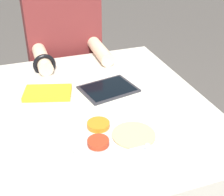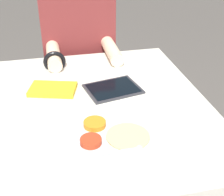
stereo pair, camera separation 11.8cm
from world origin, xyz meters
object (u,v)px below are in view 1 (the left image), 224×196
(thali_tray, at_px, (116,136))
(person_diner, at_px, (66,71))
(red_notebook, at_px, (48,93))
(tablet_device, at_px, (108,89))

(thali_tray, bearing_deg, person_diner, 89.78)
(red_notebook, distance_m, tablet_device, 0.26)
(thali_tray, relative_size, person_diner, 0.27)
(red_notebook, xyz_separation_m, person_diner, (0.18, 0.53, -0.17))
(tablet_device, relative_size, person_diner, 0.22)
(person_diner, bearing_deg, thali_tray, -90.22)
(thali_tray, height_order, person_diner, person_diner)
(thali_tray, distance_m, person_diner, 0.92)
(red_notebook, bearing_deg, person_diner, 71.61)
(thali_tray, height_order, red_notebook, thali_tray)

